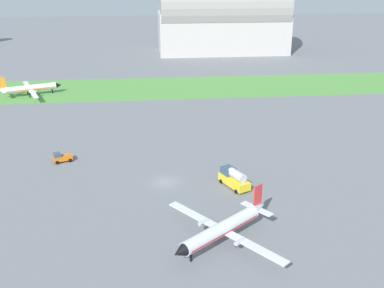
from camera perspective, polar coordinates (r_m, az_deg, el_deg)
name	(u,v)px	position (r m, az deg, el deg)	size (l,w,h in m)	color
ground_plane	(166,182)	(81.05, -3.36, -4.84)	(600.00, 600.00, 0.00)	slate
grass_taxiway_strip	(155,88)	(144.99, -4.70, 7.07)	(360.00, 28.00, 0.08)	#549342
airplane_foreground_turboprop	(223,228)	(63.35, 3.97, -10.55)	(15.62, 17.57, 6.35)	silver
airplane_taxiing_turboprop	(30,88)	(143.12, -19.73, 6.65)	(17.79, 20.54, 6.45)	white
fuel_truck_near_gate	(234,178)	(79.11, 5.31, -4.31)	(4.91, 6.91, 3.29)	yellow
pushback_tug_midfield	(62,157)	(92.49, -16.12, -1.63)	(4.00, 3.03, 1.95)	orange
hangar_distant	(222,16)	(206.97, 3.87, 15.86)	(56.05, 28.55, 34.27)	#BCB7B2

